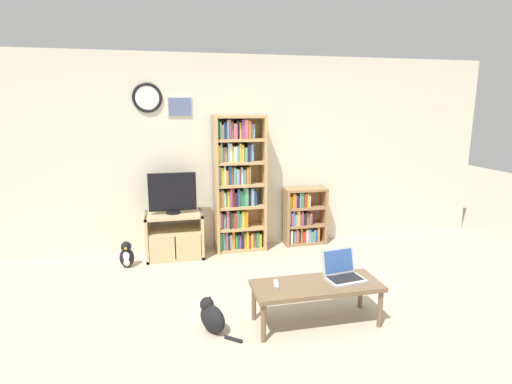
# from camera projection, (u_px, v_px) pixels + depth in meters

# --- Properties ---
(ground_plane) EXTENTS (18.00, 18.00, 0.00)m
(ground_plane) POSITION_uv_depth(u_px,v_px,m) (293.00, 329.00, 3.53)
(ground_plane) COLOR #BCAD93
(wall_back) EXTENTS (7.17, 0.09, 2.60)m
(wall_back) POSITION_uv_depth(u_px,v_px,m) (243.00, 153.00, 5.45)
(wall_back) COLOR beige
(wall_back) RESTS_ON ground_plane
(tv_stand) EXTENTS (0.73, 0.45, 0.58)m
(tv_stand) POSITION_uv_depth(u_px,v_px,m) (175.00, 235.00, 5.18)
(tv_stand) COLOR tan
(tv_stand) RESTS_ON ground_plane
(television) EXTENTS (0.60, 0.18, 0.53)m
(television) POSITION_uv_depth(u_px,v_px,m) (172.00, 193.00, 5.07)
(television) COLOR black
(television) RESTS_ON tv_stand
(bookshelf_tall) EXTENTS (0.67, 0.31, 1.82)m
(bookshelf_tall) POSITION_uv_depth(u_px,v_px,m) (237.00, 186.00, 5.34)
(bookshelf_tall) COLOR tan
(bookshelf_tall) RESTS_ON ground_plane
(bookshelf_short) EXTENTS (0.60, 0.24, 0.81)m
(bookshelf_short) POSITION_uv_depth(u_px,v_px,m) (303.00, 218.00, 5.68)
(bookshelf_short) COLOR #9E754C
(bookshelf_short) RESTS_ON ground_plane
(coffee_table) EXTENTS (1.15, 0.45, 0.38)m
(coffee_table) POSITION_uv_depth(u_px,v_px,m) (317.00, 288.00, 3.56)
(coffee_table) COLOR brown
(coffee_table) RESTS_ON ground_plane
(laptop) EXTENTS (0.37, 0.32, 0.26)m
(laptop) POSITION_uv_depth(u_px,v_px,m) (342.00, 272.00, 3.65)
(laptop) COLOR #B7BABC
(laptop) RESTS_ON coffee_table
(remote_near_laptop) EXTENTS (0.08, 0.17, 0.02)m
(remote_near_laptop) POSITION_uv_depth(u_px,v_px,m) (276.00, 284.00, 3.52)
(remote_near_laptop) COLOR #99999E
(remote_near_laptop) RESTS_ON coffee_table
(cat) EXTENTS (0.36, 0.41, 0.30)m
(cat) POSITION_uv_depth(u_px,v_px,m) (212.00, 317.00, 3.47)
(cat) COLOR black
(cat) RESTS_ON ground_plane
(penguin_figurine) EXTENTS (0.17, 0.16, 0.32)m
(penguin_figurine) POSITION_uv_depth(u_px,v_px,m) (127.00, 256.00, 4.87)
(penguin_figurine) COLOR black
(penguin_figurine) RESTS_ON ground_plane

